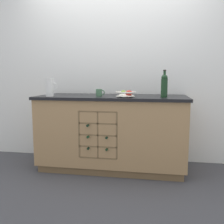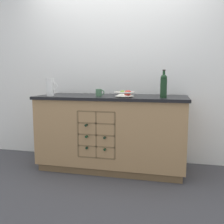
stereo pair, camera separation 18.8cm
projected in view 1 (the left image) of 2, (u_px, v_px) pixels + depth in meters
ground_plane at (112, 167)px, 3.21m from camera, size 14.00×14.00×0.00m
back_wall at (117, 68)px, 3.44m from camera, size 4.40×0.06×2.55m
kitchen_island at (112, 132)px, 3.15m from camera, size 1.83×0.75×0.92m
fruit_bowl at (126, 93)px, 2.88m from camera, size 0.24×0.24×0.08m
white_pitcher at (50, 87)px, 2.97m from camera, size 0.15×0.10×0.22m
ceramic_mug at (99, 93)px, 3.03m from camera, size 0.11×0.07×0.09m
standing_wine_bottle at (164, 85)px, 2.84m from camera, size 0.08×0.08×0.31m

